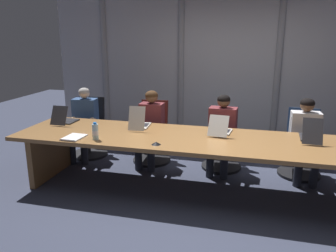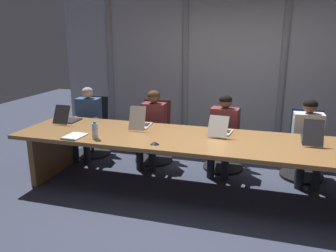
# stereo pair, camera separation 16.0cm
# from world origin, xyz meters

# --- Properties ---
(ground_plane) EXTENTS (13.84, 13.84, 0.00)m
(ground_plane) POSITION_xyz_m (0.00, 0.00, 0.00)
(ground_plane) COLOR #383D51
(conference_table) EXTENTS (5.20, 1.13, 0.73)m
(conference_table) POSITION_xyz_m (0.00, 0.00, 0.61)
(conference_table) COLOR olive
(conference_table) RESTS_ON ground_plane
(curtain_backdrop) EXTENTS (6.92, 0.17, 3.19)m
(curtain_backdrop) POSITION_xyz_m (0.00, 2.33, 1.60)
(curtain_backdrop) COLOR #B2B2B7
(curtain_backdrop) RESTS_ON ground_plane
(laptop_left_end) EXTENTS (0.24, 0.42, 0.27)m
(laptop_left_end) POSITION_xyz_m (-2.23, 0.25, 0.78)
(laptop_left_end) COLOR #2D2D33
(laptop_left_end) RESTS_ON conference_table
(laptop_left_mid) EXTENTS (0.25, 0.48, 0.33)m
(laptop_left_mid) POSITION_xyz_m (-1.09, 0.27, 0.79)
(laptop_left_mid) COLOR beige
(laptop_left_mid) RESTS_ON conference_table
(laptop_center) EXTENTS (0.29, 0.46, 0.27)m
(laptop_center) POSITION_xyz_m (0.02, 0.27, 0.78)
(laptop_center) COLOR beige
(laptop_center) RESTS_ON conference_table
(laptop_right_mid) EXTENTS (0.25, 0.50, 0.30)m
(laptop_right_mid) POSITION_xyz_m (1.11, 0.25, 0.79)
(laptop_right_mid) COLOR #2D2D33
(laptop_right_mid) RESTS_ON conference_table
(office_chair_left_end) EXTENTS (0.60, 0.60, 0.96)m
(office_chair_left_end) POSITION_xyz_m (-2.23, 0.95, 0.36)
(office_chair_left_end) COLOR black
(office_chair_left_end) RESTS_ON ground_plane
(office_chair_left_mid) EXTENTS (0.60, 0.60, 0.96)m
(office_chair_left_mid) POSITION_xyz_m (-1.12, 0.95, 0.36)
(office_chair_left_mid) COLOR #511E19
(office_chair_left_mid) RESTS_ON ground_plane
(office_chair_center) EXTENTS (0.60, 0.60, 0.92)m
(office_chair_center) POSITION_xyz_m (-0.01, 0.95, 0.35)
(office_chair_center) COLOR #2D2D38
(office_chair_center) RESTS_ON ground_plane
(office_chair_right_mid) EXTENTS (0.60, 0.60, 0.95)m
(office_chair_right_mid) POSITION_xyz_m (1.12, 0.95, 0.36)
(office_chair_right_mid) COLOR navy
(office_chair_right_mid) RESTS_ON ground_plane
(person_left_end) EXTENTS (0.43, 0.57, 1.15)m
(person_left_end) POSITION_xyz_m (-2.23, 0.79, 0.65)
(person_left_end) COLOR #335184
(person_left_end) RESTS_ON ground_plane
(person_left_mid) EXTENTS (0.37, 0.55, 1.15)m
(person_left_mid) POSITION_xyz_m (-1.11, 0.79, 0.66)
(person_left_mid) COLOR brown
(person_left_mid) RESTS_ON ground_plane
(person_center) EXTENTS (0.43, 0.56, 1.14)m
(person_center) POSITION_xyz_m (-0.02, 0.79, 0.65)
(person_center) COLOR brown
(person_center) RESTS_ON ground_plane
(person_right_mid) EXTENTS (0.42, 0.56, 1.14)m
(person_right_mid) POSITION_xyz_m (1.13, 0.79, 0.65)
(person_right_mid) COLOR silver
(person_right_mid) RESTS_ON ground_plane
(water_bottle_primary) EXTENTS (0.08, 0.08, 0.22)m
(water_bottle_primary) POSITION_xyz_m (-1.44, -0.38, 0.83)
(water_bottle_primary) COLOR silver
(water_bottle_primary) RESTS_ON conference_table
(conference_mic_left_side) EXTENTS (0.11, 0.11, 0.03)m
(conference_mic_left_side) POSITION_xyz_m (-0.67, -0.38, 0.75)
(conference_mic_left_side) COLOR black
(conference_mic_left_side) RESTS_ON conference_table
(spiral_notepad) EXTENTS (0.23, 0.32, 0.03)m
(spiral_notepad) POSITION_xyz_m (-1.74, -0.39, 0.74)
(spiral_notepad) COLOR silver
(spiral_notepad) RESTS_ON conference_table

